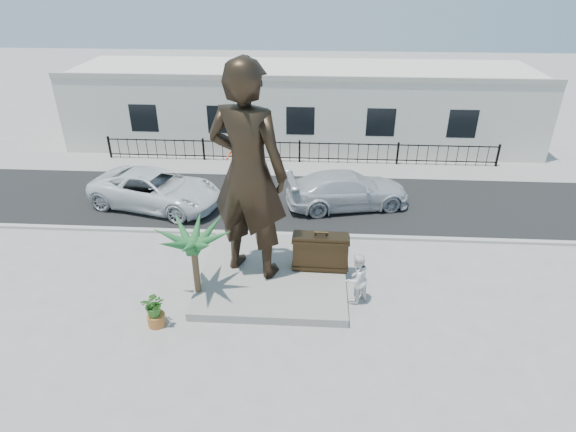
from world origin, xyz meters
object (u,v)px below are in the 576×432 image
object	(u,v)px
tourist	(357,279)
suitcase	(320,252)
statue	(248,173)
car_white	(156,189)

from	to	relation	value
tourist	suitcase	bearing A→B (deg)	-89.92
statue	car_white	world-z (taller)	statue
statue	tourist	bearing A→B (deg)	179.69
tourist	car_white	size ratio (longest dim) A/B	0.30
tourist	car_white	distance (m)	11.05
suitcase	tourist	distance (m)	1.91
suitcase	tourist	bearing A→B (deg)	-49.54
car_white	statue	bearing A→B (deg)	-121.72
suitcase	tourist	size ratio (longest dim) A/B	1.06
tourist	car_white	bearing A→B (deg)	-75.86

